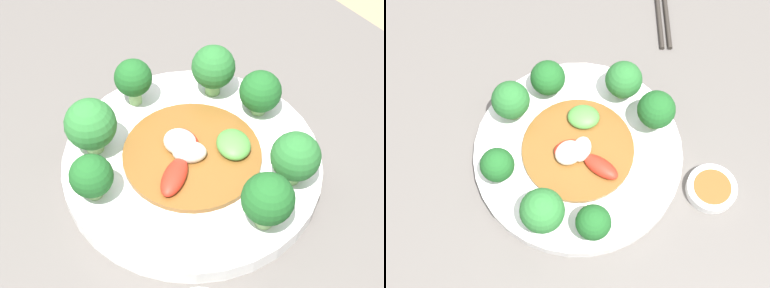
% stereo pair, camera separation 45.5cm
% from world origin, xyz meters
% --- Properties ---
extents(ground_plane, '(8.00, 8.00, 0.00)m').
position_xyz_m(ground_plane, '(0.00, 0.00, 0.00)').
color(ground_plane, '#9E8460').
extents(table, '(0.85, 0.75, 0.75)m').
position_xyz_m(table, '(0.00, 0.00, 0.37)').
color(table, '#5B5651').
rests_on(table, ground_plane).
extents(plate, '(0.28, 0.28, 0.02)m').
position_xyz_m(plate, '(-0.02, -0.01, 0.76)').
color(plate, white).
rests_on(plate, table).
extents(broccoli_south, '(0.05, 0.05, 0.06)m').
position_xyz_m(broccoli_south, '(-0.01, -0.11, 0.80)').
color(broccoli_south, '#89B76B').
rests_on(broccoli_south, plate).
extents(broccoli_southeast, '(0.05, 0.05, 0.07)m').
position_xyz_m(broccoli_southeast, '(0.04, -0.09, 0.80)').
color(broccoli_southeast, '#7AAD5B').
rests_on(broccoli_southeast, plate).
extents(broccoli_northeast, '(0.06, 0.06, 0.07)m').
position_xyz_m(broccoli_northeast, '(0.05, 0.08, 0.80)').
color(broccoli_northeast, '#89B76B').
rests_on(broccoli_northeast, plate).
extents(broccoli_east, '(0.04, 0.04, 0.06)m').
position_xyz_m(broccoli_east, '(0.08, 0.00, 0.80)').
color(broccoli_east, '#89B76B').
rests_on(broccoli_east, plate).
extents(broccoli_west, '(0.05, 0.05, 0.07)m').
position_xyz_m(broccoli_west, '(-0.14, -0.01, 0.80)').
color(broccoli_west, '#89B76B').
rests_on(broccoli_west, plate).
extents(broccoli_southwest, '(0.05, 0.05, 0.06)m').
position_xyz_m(broccoli_southwest, '(-0.11, -0.07, 0.80)').
color(broccoli_southwest, '#7AAD5B').
rests_on(broccoli_southwest, plate).
extents(broccoli_north, '(0.04, 0.04, 0.05)m').
position_xyz_m(broccoli_north, '(-0.01, 0.11, 0.80)').
color(broccoli_north, '#89B76B').
rests_on(broccoli_north, plate).
extents(stirfry_center, '(0.15, 0.15, 0.02)m').
position_xyz_m(stirfry_center, '(-0.03, -0.01, 0.77)').
color(stirfry_center, brown).
rests_on(stirfry_center, plate).
extents(sauce_dish, '(0.07, 0.07, 0.02)m').
position_xyz_m(sauce_dish, '(-0.18, 0.10, 0.75)').
color(sauce_dish, white).
rests_on(sauce_dish, table).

